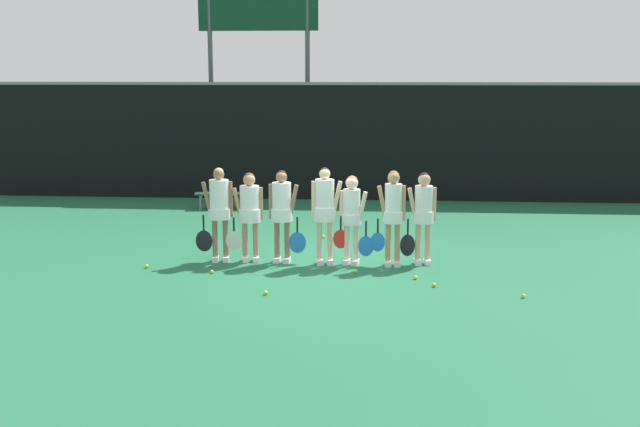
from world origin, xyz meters
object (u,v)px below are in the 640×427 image
player_0 (219,206)px  tennis_ball_7 (266,293)px  tennis_ball_1 (324,236)px  tennis_ball_5 (434,285)px  player_1 (249,209)px  tennis_ball_4 (523,296)px  tennis_ball_0 (147,266)px  player_5 (393,210)px  tennis_ball_2 (355,271)px  player_4 (352,212)px  tennis_ball_6 (416,277)px  player_2 (282,208)px  scoreboard (258,32)px  player_3 (325,207)px  player_6 (423,210)px  bench_courtside (227,195)px  tennis_ball_3 (212,272)px

player_0 → tennis_ball_7: (1.16, -2.09, -1.01)m
tennis_ball_1 → tennis_ball_5: (2.07, -3.55, 0.00)m
player_1 → tennis_ball_4: size_ratio=25.14×
tennis_ball_0 → tennis_ball_7: (2.38, -1.49, 0.00)m
player_1 → player_5: bearing=-12.8°
tennis_ball_0 → tennis_ball_2: (3.76, -0.06, -0.00)m
player_4 → tennis_ball_6: bearing=-29.2°
player_5 → tennis_ball_0: player_5 is taller
player_2 → tennis_ball_2: size_ratio=26.65×
player_0 → tennis_ball_0: size_ratio=25.46×
player_2 → tennis_ball_6: 2.79m
scoreboard → player_3: 9.52m
player_6 → player_2: bearing=173.9°
player_3 → tennis_ball_1: 2.42m
player_2 → tennis_ball_0: 2.66m
bench_courtside → tennis_ball_5: bearing=-60.4°
tennis_ball_2 → tennis_ball_7: 1.99m
player_6 → tennis_ball_7: (-2.59, -2.15, -0.98)m
bench_courtside → tennis_ball_3: 6.37m
player_5 → tennis_ball_0: bearing=-176.9°
player_1 → tennis_ball_4: 5.15m
tennis_ball_2 → tennis_ball_3: 2.52m
player_3 → tennis_ball_6: size_ratio=26.84×
bench_courtside → player_6: 7.13m
player_6 → tennis_ball_0: 5.11m
player_5 → tennis_ball_0: size_ratio=25.32×
scoreboard → player_4: size_ratio=3.62×
tennis_ball_0 → tennis_ball_7: bearing=-32.0°
player_1 → player_4: 1.90m
player_6 → tennis_ball_2: 1.71m
player_1 → tennis_ball_7: (0.60, -2.13, -0.96)m
tennis_ball_6 → bench_courtside: bearing=125.3°
tennis_ball_4 → tennis_ball_7: 4.05m
player_1 → tennis_ball_0: (-1.78, -0.64, -0.96)m
tennis_ball_2 → player_2: bearing=153.9°
scoreboard → player_5: bearing=-66.3°
player_4 → tennis_ball_5: player_4 is taller
player_5 → tennis_ball_3: player_5 is taller
tennis_ball_2 → tennis_ball_0: bearing=179.1°
player_3 → player_6: bearing=-4.7°
player_6 → player_5: bearing=-171.7°
player_0 → player_2: 1.17m
player_0 → player_2: player_0 is taller
player_4 → tennis_ball_2: (0.09, -0.61, -0.94)m
bench_courtside → tennis_ball_2: bearing=-65.5°
player_5 → bench_courtside: bearing=123.6°
player_2 → tennis_ball_0: bearing=-160.5°
scoreboard → player_0: scoreboard is taller
scoreboard → bench_courtside: size_ratio=3.60×
player_5 → tennis_ball_7: 3.02m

